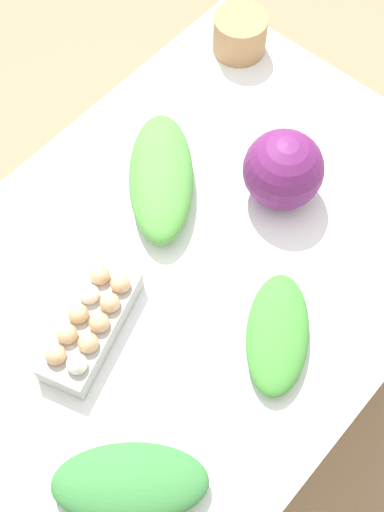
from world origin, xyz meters
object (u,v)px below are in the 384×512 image
object	(u,v)px
cabbage_purple	(283,170)
greens_bunch_dandelion	(161,177)
greens_bunch_beet_tops	(130,483)
greens_bunch_scallion	(278,334)
egg_carton	(91,324)
paper_bag	(240,34)

from	to	relation	value
cabbage_purple	greens_bunch_dandelion	xyz separation A→B (m)	(-0.18, 0.22, -0.05)
greens_bunch_beet_tops	greens_bunch_dandelion	bearing A→B (deg)	37.59
greens_bunch_beet_tops	greens_bunch_dandelion	xyz separation A→B (m)	(0.56, 0.43, 0.01)
cabbage_purple	greens_bunch_beet_tops	xyz separation A→B (m)	(-0.73, -0.21, -0.06)
greens_bunch_scallion	greens_bunch_dandelion	xyz separation A→B (m)	(0.13, 0.45, 0.01)
egg_carton	greens_bunch_beet_tops	size ratio (longest dim) A/B	1.02
greens_bunch_dandelion	cabbage_purple	bearing A→B (deg)	-51.33
cabbage_purple	egg_carton	size ratio (longest dim) A/B	0.61
cabbage_purple	greens_bunch_scallion	distance (m)	0.38
greens_bunch_scallion	greens_bunch_beet_tops	world-z (taller)	greens_bunch_beet_tops
egg_carton	greens_bunch_dandelion	bearing A→B (deg)	2.85
cabbage_purple	greens_bunch_beet_tops	size ratio (longest dim) A/B	0.62
paper_bag	greens_bunch_beet_tops	bearing A→B (deg)	-150.71
cabbage_purple	greens_bunch_scallion	world-z (taller)	cabbage_purple
cabbage_purple	paper_bag	bearing A→B (deg)	51.33
greens_bunch_scallion	paper_bag	bearing A→B (deg)	44.99
greens_bunch_scallion	greens_bunch_beet_tops	size ratio (longest dim) A/B	0.93
paper_bag	greens_bunch_scallion	size ratio (longest dim) A/B	0.51
paper_bag	greens_bunch_dandelion	distance (m)	0.50
egg_carton	greens_bunch_scallion	bearing A→B (deg)	-68.89
egg_carton	greens_bunch_beet_tops	bearing A→B (deg)	-139.84
egg_carton	greens_bunch_dandelion	world-z (taller)	egg_carton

